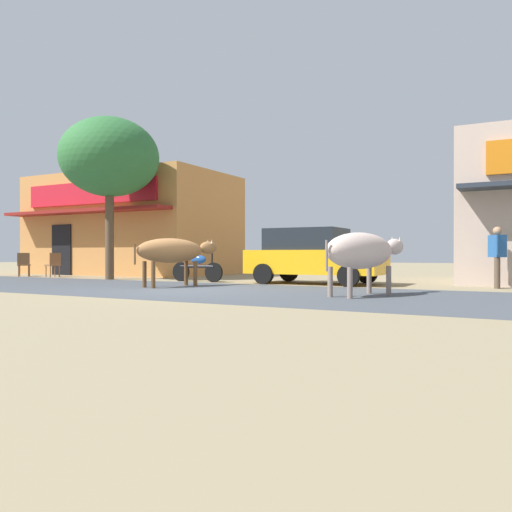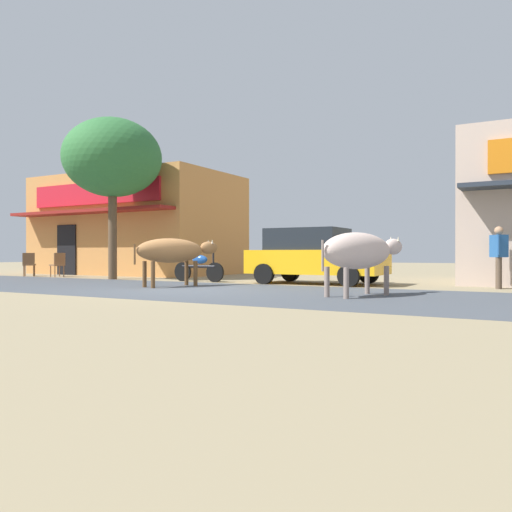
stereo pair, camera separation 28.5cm
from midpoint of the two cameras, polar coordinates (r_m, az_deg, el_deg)
The scene contains 11 objects.
ground at distance 12.90m, azimuth -7.51°, elevation -3.71°, with size 80.00×80.00×0.00m, color gray.
asphalt_road at distance 12.90m, azimuth -7.51°, elevation -3.70°, with size 72.00×5.44×0.00m, color #464C54.
storefront_left_cafe at distance 23.55m, azimuth -12.69°, elevation 3.31°, with size 8.58×5.98×4.27m.
roadside_tree at distance 18.72m, azimuth -15.27°, elevation 10.45°, with size 3.40×3.40×5.59m.
parked_hatchback_car at distance 15.23m, azimuth 7.00°, elevation 0.07°, with size 3.97×1.97×1.64m.
parked_motorcycle at distance 16.30m, azimuth -5.83°, elevation -1.22°, with size 1.87×0.24×1.06m.
cow_near_brown at distance 14.00m, azimuth -8.67°, elevation 0.54°, with size 1.34×2.54×1.31m.
cow_far_dark at distance 11.01m, azimuth 12.14°, elevation 0.51°, with size 1.40×2.58×1.34m.
pedestrian_by_shop at distance 14.45m, azimuth 25.93°, elevation 0.38°, with size 0.46×0.61×1.59m.
cafe_chair_near_tree at distance 20.92m, azimuth -20.81°, elevation -0.79°, with size 0.53×0.53×0.92m.
cafe_chair_by_doorway at distance 21.90m, azimuth -23.62°, elevation -0.74°, with size 0.62×0.62×0.92m.
Camera 2 is at (7.83, -10.24, 0.90)m, focal length 35.92 mm.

